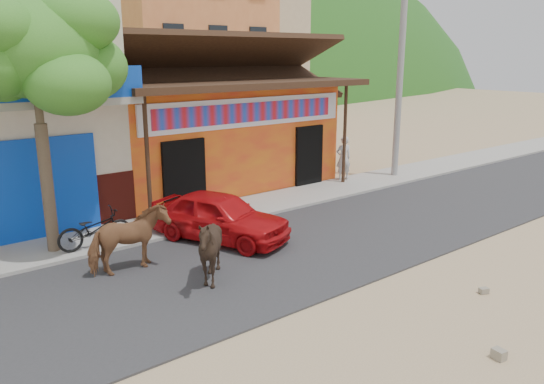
{
  "coord_description": "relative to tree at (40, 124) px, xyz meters",
  "views": [
    {
      "loc": [
        -7.9,
        -6.68,
        4.62
      ],
      "look_at": [
        -0.21,
        3.0,
        1.4
      ],
      "focal_mm": 35.0,
      "sensor_mm": 36.0,
      "label": 1
    }
  ],
  "objects": [
    {
      "name": "cow_dark",
      "position": [
        2.0,
        -3.78,
        -2.34
      ],
      "size": [
        1.51,
        1.38,
        1.48
      ],
      "primitive_type": "imported",
      "rotation": [
        0.0,
        0.0,
        -1.42
      ],
      "color": "black",
      "rests_on": "road"
    },
    {
      "name": "scooter",
      "position": [
        0.85,
        -0.45,
        -2.54
      ],
      "size": [
        1.79,
        0.7,
        0.92
      ],
      "primitive_type": "imported",
      "rotation": [
        0.0,
        0.0,
        1.52
      ],
      "color": "black",
      "rests_on": "sidewalk"
    },
    {
      "name": "utility_pole",
      "position": [
        12.8,
        0.2,
        1.0
      ],
      "size": [
        0.24,
        0.24,
        8.0
      ],
      "primitive_type": "cylinder",
      "color": "gray",
      "rests_on": "sidewalk"
    },
    {
      "name": "dance_club",
      "position": [
        6.6,
        4.2,
        -1.32
      ],
      "size": [
        8.0,
        6.0,
        3.6
      ],
      "primitive_type": "cube",
      "color": "orange",
      "rests_on": "ground"
    },
    {
      "name": "cow_tan",
      "position": [
        0.97,
        -2.17,
        -2.36
      ],
      "size": [
        1.71,
        0.8,
        1.44
      ],
      "primitive_type": "imported",
      "rotation": [
        0.0,
        0.0,
        1.58
      ],
      "color": "brown",
      "rests_on": "road"
    },
    {
      "name": "apartment_front",
      "position": [
        13.6,
        18.2,
        2.88
      ],
      "size": [
        9.0,
        9.0,
        12.0
      ],
      "primitive_type": "cube",
      "color": "#CC723F",
      "rests_on": "ground"
    },
    {
      "name": "tree",
      "position": [
        0.0,
        0.0,
        0.0
      ],
      "size": [
        3.0,
        3.0,
        6.0
      ],
      "primitive_type": null,
      "color": "#2D721E",
      "rests_on": "sidewalk"
    },
    {
      "name": "sidewalk",
      "position": [
        4.6,
        0.2,
        -3.06
      ],
      "size": [
        60.0,
        2.0,
        0.12
      ],
      "primitive_type": "cube",
      "color": "gray",
      "rests_on": "ground"
    },
    {
      "name": "pedestrian",
      "position": [
        10.66,
        0.87,
        -2.19
      ],
      "size": [
        0.68,
        0.55,
        1.62
      ],
      "primitive_type": "imported",
      "rotation": [
        0.0,
        0.0,
        2.82
      ],
      "color": "silver",
      "rests_on": "sidewalk"
    },
    {
      "name": "red_car",
      "position": [
        3.6,
        -1.66,
        -2.46
      ],
      "size": [
        2.8,
        3.95,
        1.25
      ],
      "primitive_type": "imported",
      "rotation": [
        0.0,
        0.0,
        0.4
      ],
      "color": "red",
      "rests_on": "road"
    },
    {
      "name": "ground",
      "position": [
        4.6,
        -5.8,
        -3.12
      ],
      "size": [
        120.0,
        120.0,
        0.0
      ],
      "primitive_type": "plane",
      "color": "#9E825B",
      "rests_on": "ground"
    },
    {
      "name": "road",
      "position": [
        4.6,
        -3.3,
        -3.1
      ],
      "size": [
        60.0,
        5.0,
        0.04
      ],
      "primitive_type": "cube",
      "color": "#28282B",
      "rests_on": "ground"
    },
    {
      "name": "apartment_rear",
      "position": [
        22.6,
        24.2,
        1.88
      ],
      "size": [
        8.0,
        8.0,
        10.0
      ],
      "primitive_type": "cube",
      "color": "tan",
      "rests_on": "ground"
    }
  ]
}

